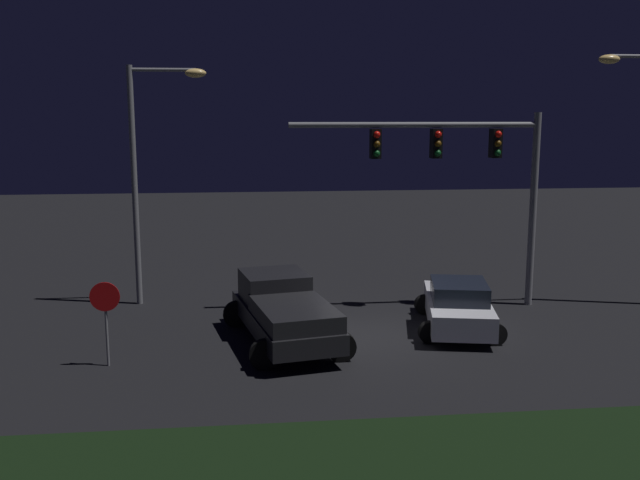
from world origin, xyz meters
The scene contains 6 objects.
ground_plane centered at (0.00, 0.00, 0.00)m, with size 80.00×80.00×0.00m, color black.
pickup_truck centered at (-2.35, -0.19, 1.00)m, with size 3.57×5.68×1.80m.
car_sedan centered at (2.98, 0.37, 0.74)m, with size 3.05×4.67×1.51m.
traffic_signal_gantry centered at (3.81, 2.84, 4.90)m, with size 8.32×0.56×6.50m.
street_lamp_left centered at (-6.51, 4.43, 5.06)m, with size 2.58×0.44×8.02m.
stop_sign centered at (-6.98, -1.75, 1.56)m, with size 0.76×0.08×2.23m.
Camera 1 is at (-3.43, -19.62, 6.40)m, focal length 39.50 mm.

